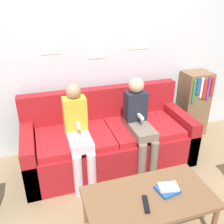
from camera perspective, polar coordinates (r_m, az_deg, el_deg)
name	(u,v)px	position (r m, az deg, el deg)	size (l,w,h in m)	color
ground_plane	(123,188)	(2.80, 2.48, -16.88)	(10.00, 10.00, 0.00)	#937A56
wall_back	(96,47)	(3.08, -3.69, 14.62)	(8.00, 0.07, 2.60)	silver
couch	(108,140)	(3.01, -0.82, -6.47)	(1.95, 0.80, 0.85)	maroon
coffee_table	(149,200)	(2.20, 8.48, -19.21)	(1.06, 0.56, 0.39)	brown
person_left	(78,131)	(2.62, -7.79, -4.36)	(0.24, 0.55, 1.06)	silver
person_right	(139,121)	(2.79, 6.26, -2.05)	(0.24, 0.55, 1.06)	#756656
tv_remote	(146,204)	(2.09, 7.75, -20.12)	(0.08, 0.17, 0.02)	black
book_stack	(168,189)	(2.23, 12.63, -16.74)	(0.20, 0.18, 0.05)	#23519E
bookshelf	(193,103)	(3.73, 18.11, 1.87)	(0.37, 0.31, 0.92)	brown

